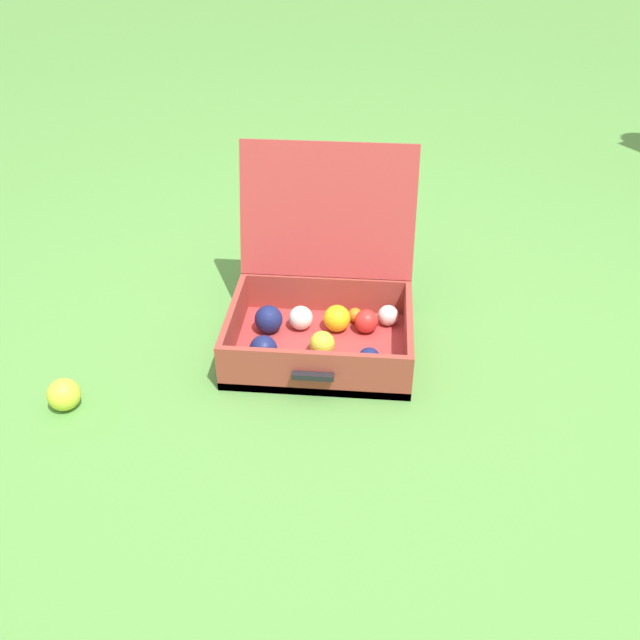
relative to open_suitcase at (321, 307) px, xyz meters
The scene contains 3 objects.
ground_plane 0.17m from the open_suitcase, 79.57° to the right, with size 16.00×16.00×0.00m, color #569342.
open_suitcase is the anchor object (origin of this frame).
stray_ball_on_grass 0.74m from the open_suitcase, 150.25° to the right, with size 0.09×0.09×0.09m, color #CCDB38.
Camera 1 is at (0.12, -1.57, 1.22)m, focal length 39.39 mm.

